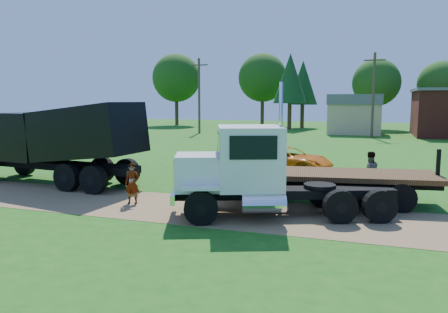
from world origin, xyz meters
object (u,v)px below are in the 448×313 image
(orange_pickup, at_px, (287,160))
(spectator_a, at_px, (132,184))
(white_semi_tractor, at_px, (252,171))
(black_dump_truck, at_px, (61,139))
(flatbed_trailer, at_px, (323,179))

(orange_pickup, xyz_separation_m, spectator_a, (-4.22, -9.41, 0.09))
(white_semi_tractor, xyz_separation_m, spectator_a, (-4.81, 0.20, -0.78))
(white_semi_tractor, height_order, orange_pickup, white_semi_tractor)
(orange_pickup, bearing_deg, white_semi_tractor, -160.32)
(black_dump_truck, relative_size, orange_pickup, 1.80)
(orange_pickup, distance_m, spectator_a, 10.31)
(black_dump_truck, bearing_deg, orange_pickup, 40.86)
(white_semi_tractor, relative_size, flatbed_trailer, 0.88)
(white_semi_tractor, height_order, flatbed_trailer, white_semi_tractor)
(flatbed_trailer, height_order, spectator_a, flatbed_trailer)
(black_dump_truck, height_order, spectator_a, black_dump_truck)
(white_semi_tractor, height_order, black_dump_truck, white_semi_tractor)
(black_dump_truck, height_order, orange_pickup, black_dump_truck)
(white_semi_tractor, bearing_deg, spectator_a, 156.35)
(flatbed_trailer, relative_size, spectator_a, 5.54)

